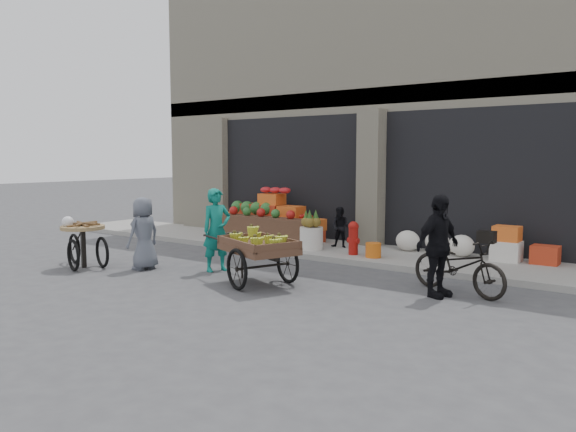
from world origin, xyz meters
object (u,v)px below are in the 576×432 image
Objects in this scene: vendor_grey at (144,233)px; cyclist at (438,246)px; bicycle at (459,266)px; banana_cart at (257,243)px; vendor_woman at (217,230)px; fire_hydrant at (353,237)px; orange_bucket at (373,250)px; tricycle_cart at (83,239)px; seated_person at (341,227)px; pineapple_bin at (311,238)px.

cyclist is at bearing 104.30° from vendor_grey.
bicycle is 1.06× the size of cyclist.
banana_cart is 1.41m from vendor_woman.
bicycle reaches higher than fire_hydrant.
cyclist reaches higher than fire_hydrant.
vendor_grey is 0.87× the size of cyclist.
cyclist is at bearing 169.86° from bicycle.
tricycle_cart is at bearing -139.49° from orange_bucket.
vendor_grey is (1.12, 0.59, 0.14)m from tricycle_cart.
vendor_woman is (-1.55, -2.53, 0.29)m from fire_hydrant.
seated_person is at bearing 137.12° from fire_hydrant.
cyclist reaches higher than orange_bucket.
vendor_grey is (-1.72, -3.30, 0.34)m from pineapple_bin.
cyclist is at bearing 41.24° from banana_cart.
vendor_grey is (-1.26, -0.72, -0.09)m from vendor_woman.
orange_bucket is 0.13× the size of banana_cart.
vendor_woman is at bearing 120.66° from vendor_grey.
orange_bucket is 0.19× the size of bicycle.
vendor_woman is 1.09× the size of tricycle_cart.
fire_hydrant is at bearing -2.60° from pineapple_bin.
vendor_grey is at bearing -128.50° from seated_person.
cyclist reaches higher than seated_person.
vendor_grey is (-3.32, -3.20, 0.44)m from orange_bucket.
orange_bucket is 1.42m from seated_person.
bicycle is (2.81, -1.57, -0.05)m from fire_hydrant.
vendor_grey is at bearing -117.49° from pineapple_bin.
seated_person is at bearing 152.59° from vendor_grey.
tricycle_cart is (-3.23, -4.49, -0.02)m from seated_person.
seated_person is (-0.70, 0.65, 0.08)m from fire_hydrant.
vendor_woman reaches higher than tricycle_cart.
vendor_grey is at bearing 140.67° from vendor_woman.
orange_bucket is at bearing 98.17° from banana_cart.
vendor_woman is 0.93× the size of bicycle.
seated_person reaches higher than tricycle_cart.
banana_cart reaches higher than pineapple_bin.
vendor_woman is at bearing 44.00° from tricycle_cart.
cyclist is (3.71, -2.02, 0.44)m from pineapple_bin.
vendor_grey is at bearing 43.08° from tricycle_cart.
pineapple_bin is 0.21× the size of banana_cart.
seated_person reaches higher than bicycle.
banana_cart is (-0.21, -2.96, 0.21)m from fire_hydrant.
cyclist reaches higher than tricycle_cart.
pineapple_bin is 4.81m from tricycle_cart.
tricycle_cart reaches higher than pineapple_bin.
orange_bucket is at bearing 64.04° from cyclist.
seated_person is (-1.20, 0.70, 0.31)m from orange_bucket.
banana_cart is 2.62m from vendor_grey.
pineapple_bin is 4.25m from cyclist.
pineapple_bin is 0.30× the size of bicycle.
pineapple_bin is 3.16m from banana_cart.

